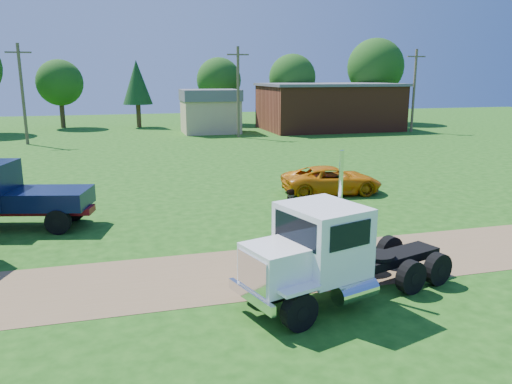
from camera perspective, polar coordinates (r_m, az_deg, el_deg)
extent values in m
plane|color=#194910|center=(16.97, 5.45, -8.43)|extent=(140.00, 140.00, 0.00)
cube|color=brown|center=(16.97, 5.45, -8.41)|extent=(120.00, 4.20, 0.01)
cube|color=black|center=(14.97, 10.84, -8.66)|extent=(6.75, 2.82, 0.27)
cylinder|color=black|center=(12.82, 4.96, -13.46)|extent=(1.05, 0.60, 1.00)
cylinder|color=black|center=(12.82, 4.96, -13.46)|extent=(0.43, 0.42, 0.35)
cylinder|color=black|center=(14.26, 0.18, -10.54)|extent=(1.05, 0.60, 1.00)
cylinder|color=black|center=(14.26, 0.18, -10.54)|extent=(0.43, 0.42, 0.35)
cylinder|color=black|center=(15.43, 17.28, -9.27)|extent=(1.05, 0.60, 1.00)
cylinder|color=black|center=(15.43, 17.28, -9.27)|extent=(0.43, 0.42, 0.35)
cylinder|color=black|center=(16.64, 12.20, -7.28)|extent=(1.05, 0.60, 1.00)
cylinder|color=black|center=(16.64, 12.20, -7.28)|extent=(0.43, 0.42, 0.35)
cylinder|color=black|center=(16.30, 20.02, -8.26)|extent=(1.05, 0.60, 1.00)
cylinder|color=black|center=(16.30, 20.02, -8.26)|extent=(0.43, 0.42, 0.35)
cylinder|color=black|center=(17.45, 14.99, -6.47)|extent=(1.05, 0.60, 1.00)
cylinder|color=black|center=(17.45, 14.99, -6.47)|extent=(0.43, 0.42, 0.35)
cube|color=white|center=(13.19, 2.63, -8.32)|extent=(2.01, 1.95, 1.09)
cube|color=silver|center=(12.79, -0.41, -9.24)|extent=(0.47, 1.32, 0.91)
cube|color=silver|center=(13.02, -0.57, -11.86)|extent=(0.74, 2.03, 0.27)
cube|color=white|center=(13.87, 7.60, -5.34)|extent=(2.46, 2.64, 1.90)
cube|color=black|center=(13.19, 4.52, -4.38)|extent=(0.58, 1.74, 0.77)
cube|color=black|center=(12.96, 10.75, -4.90)|extent=(1.31, 0.43, 0.68)
cube|color=black|center=(14.56, 4.89, -2.68)|extent=(1.31, 0.43, 0.68)
cube|color=white|center=(12.57, 5.02, -11.06)|extent=(1.16, 0.71, 0.09)
cube|color=white|center=(14.03, 0.18, -8.34)|extent=(1.16, 0.71, 0.09)
cylinder|color=silver|center=(13.79, 11.29, -11.05)|extent=(1.37, 0.89, 0.54)
cylinder|color=silver|center=(14.81, 9.50, -3.28)|extent=(0.16, 0.16, 4.17)
cylinder|color=black|center=(15.62, 13.82, -7.06)|extent=(1.24, 1.24, 0.11)
cube|color=maroon|center=(23.14, -25.86, -1.89)|extent=(6.48, 2.41, 0.28)
cylinder|color=black|center=(21.53, -21.68, -3.19)|extent=(1.06, 0.55, 1.01)
cylinder|color=black|center=(21.53, -21.68, -3.19)|extent=(0.42, 0.41, 0.35)
cylinder|color=black|center=(23.29, -20.09, -1.85)|extent=(1.06, 0.55, 1.01)
cylinder|color=black|center=(23.29, -20.09, -1.85)|extent=(0.42, 0.41, 0.35)
cube|color=black|center=(22.45, -22.56, -0.67)|extent=(3.63, 2.82, 0.74)
imported|color=#CA7109|center=(27.08, 8.65, 1.35)|extent=(5.47, 2.79, 1.48)
imported|color=#999999|center=(14.74, 10.20, -8.64)|extent=(0.70, 0.63, 1.61)
imported|color=#999999|center=(20.78, 3.86, -1.90)|extent=(1.02, 0.97, 1.66)
cube|color=brown|center=(59.74, 8.28, 9.51)|extent=(15.00, 10.00, 5.00)
cube|color=#58585D|center=(59.63, 8.36, 12.05)|extent=(15.40, 10.40, 0.30)
cube|color=tan|center=(55.75, -5.23, 8.61)|extent=(6.00, 5.00, 3.60)
cube|color=#58585D|center=(55.61, -5.29, 10.98)|extent=(6.20, 5.40, 1.20)
cylinder|color=brown|center=(50.45, -25.12, 10.03)|extent=(0.28, 0.28, 9.00)
cube|color=brown|center=(50.46, -25.54, 14.22)|extent=(2.20, 0.14, 0.14)
cylinder|color=brown|center=(51.10, -2.05, 11.28)|extent=(0.28, 0.28, 9.00)
cube|color=brown|center=(51.11, -2.08, 15.42)|extent=(2.20, 0.14, 0.14)
cylinder|color=brown|center=(58.97, 17.60, 10.94)|extent=(0.28, 0.28, 9.00)
cube|color=brown|center=(58.98, 17.86, 14.53)|extent=(2.20, 0.14, 0.14)
cylinder|color=#362316|center=(65.19, -21.24, 8.13)|extent=(0.56, 0.56, 2.88)
sphere|color=#114010|center=(65.02, -21.53, 11.56)|extent=(5.44, 5.44, 5.44)
cylinder|color=#362316|center=(63.09, -13.26, 8.50)|extent=(0.56, 0.56, 2.81)
cone|color=#103619|center=(62.91, -13.45, 12.11)|extent=(3.54, 3.54, 5.22)
cylinder|color=#362316|center=(65.74, -4.22, 9.07)|extent=(0.56, 0.56, 3.02)
sphere|color=#114010|center=(65.57, -4.28, 12.64)|extent=(5.69, 5.69, 5.69)
cylinder|color=#362316|center=(66.20, 4.10, 9.17)|extent=(0.56, 0.56, 3.18)
sphere|color=#114010|center=(66.04, 4.17, 12.91)|extent=(5.99, 5.99, 5.99)
cylinder|color=#362316|center=(69.37, 13.25, 9.35)|extent=(0.56, 0.56, 3.91)
sphere|color=#114010|center=(69.24, 13.49, 13.73)|extent=(7.37, 7.37, 7.37)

